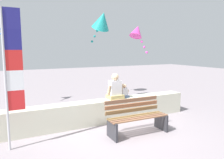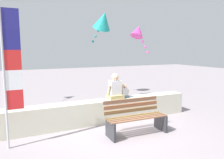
{
  "view_description": "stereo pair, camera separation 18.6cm",
  "coord_description": "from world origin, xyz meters",
  "px_view_note": "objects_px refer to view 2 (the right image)",
  "views": [
    {
      "loc": [
        -2.72,
        -4.91,
        2.18
      ],
      "look_at": [
        0.28,
        0.88,
        1.28
      ],
      "focal_mm": 35.31,
      "sensor_mm": 36.0,
      "label": 1
    },
    {
      "loc": [
        -2.55,
        -5.0,
        2.18
      ],
      "look_at": [
        0.28,
        0.88,
        1.28
      ],
      "focal_mm": 35.31,
      "sensor_mm": 36.0,
      "label": 2
    }
  ],
  "objects_px": {
    "person_adult": "(115,89)",
    "kite_blue": "(0,20)",
    "flag_banner": "(10,68)",
    "kite_magenta": "(138,31)",
    "park_bench": "(135,118)",
    "person_child": "(125,92)",
    "kite_teal": "(103,21)"
  },
  "relations": [
    {
      "from": "flag_banner",
      "to": "kite_blue",
      "type": "relative_size",
      "value": 2.88
    },
    {
      "from": "kite_blue",
      "to": "flag_banner",
      "type": "bearing_deg",
      "value": -87.41
    },
    {
      "from": "kite_teal",
      "to": "park_bench",
      "type": "bearing_deg",
      "value": -93.58
    },
    {
      "from": "park_bench",
      "to": "kite_blue",
      "type": "relative_size",
      "value": 1.54
    },
    {
      "from": "kite_blue",
      "to": "person_child",
      "type": "bearing_deg",
      "value": -44.25
    },
    {
      "from": "flag_banner",
      "to": "kite_magenta",
      "type": "height_order",
      "value": "kite_magenta"
    },
    {
      "from": "person_child",
      "to": "kite_blue",
      "type": "height_order",
      "value": "kite_blue"
    },
    {
      "from": "person_adult",
      "to": "flag_banner",
      "type": "height_order",
      "value": "flag_banner"
    },
    {
      "from": "flag_banner",
      "to": "kite_magenta",
      "type": "xyz_separation_m",
      "value": [
        4.08,
        1.39,
        1.01
      ]
    },
    {
      "from": "person_adult",
      "to": "person_child",
      "type": "relative_size",
      "value": 1.82
    },
    {
      "from": "person_adult",
      "to": "kite_blue",
      "type": "xyz_separation_m",
      "value": [
        -3.07,
        3.31,
        2.26
      ]
    },
    {
      "from": "kite_magenta",
      "to": "kite_teal",
      "type": "height_order",
      "value": "kite_teal"
    },
    {
      "from": "kite_blue",
      "to": "park_bench",
      "type": "bearing_deg",
      "value": -55.69
    },
    {
      "from": "park_bench",
      "to": "person_child",
      "type": "xyz_separation_m",
      "value": [
        0.33,
        1.18,
        0.43
      ]
    },
    {
      "from": "park_bench",
      "to": "kite_blue",
      "type": "xyz_separation_m",
      "value": [
        -3.06,
        4.49,
        2.83
      ]
    },
    {
      "from": "park_bench",
      "to": "kite_teal",
      "type": "height_order",
      "value": "kite_teal"
    },
    {
      "from": "person_adult",
      "to": "flag_banner",
      "type": "relative_size",
      "value": 0.26
    },
    {
      "from": "park_bench",
      "to": "kite_blue",
      "type": "distance_m",
      "value": 6.13
    },
    {
      "from": "kite_blue",
      "to": "kite_teal",
      "type": "bearing_deg",
      "value": -32.69
    },
    {
      "from": "park_bench",
      "to": "flag_banner",
      "type": "distance_m",
      "value": 3.22
    },
    {
      "from": "kite_teal",
      "to": "kite_blue",
      "type": "xyz_separation_m",
      "value": [
        -3.22,
        2.06,
        0.09
      ]
    },
    {
      "from": "person_child",
      "to": "kite_teal",
      "type": "distance_m",
      "value": 2.62
    },
    {
      "from": "flag_banner",
      "to": "kite_blue",
      "type": "xyz_separation_m",
      "value": [
        -0.18,
        4.05,
        1.47
      ]
    },
    {
      "from": "kite_magenta",
      "to": "kite_blue",
      "type": "xyz_separation_m",
      "value": [
        -4.26,
        2.66,
        0.46
      ]
    },
    {
      "from": "person_child",
      "to": "kite_magenta",
      "type": "xyz_separation_m",
      "value": [
        0.87,
        0.65,
        1.94
      ]
    },
    {
      "from": "kite_teal",
      "to": "person_adult",
      "type": "bearing_deg",
      "value": -96.77
    },
    {
      "from": "park_bench",
      "to": "person_adult",
      "type": "bearing_deg",
      "value": 89.8
    },
    {
      "from": "person_adult",
      "to": "kite_blue",
      "type": "height_order",
      "value": "kite_blue"
    },
    {
      "from": "person_adult",
      "to": "park_bench",
      "type": "bearing_deg",
      "value": -90.2
    },
    {
      "from": "flag_banner",
      "to": "kite_teal",
      "type": "height_order",
      "value": "kite_teal"
    },
    {
      "from": "person_child",
      "to": "flag_banner",
      "type": "bearing_deg",
      "value": -167.05
    },
    {
      "from": "person_child",
      "to": "kite_teal",
      "type": "xyz_separation_m",
      "value": [
        -0.18,
        1.24,
        2.3
      ]
    }
  ]
}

